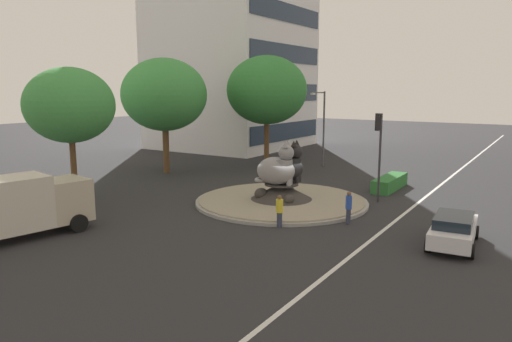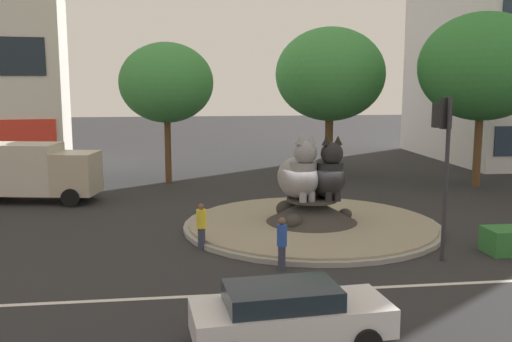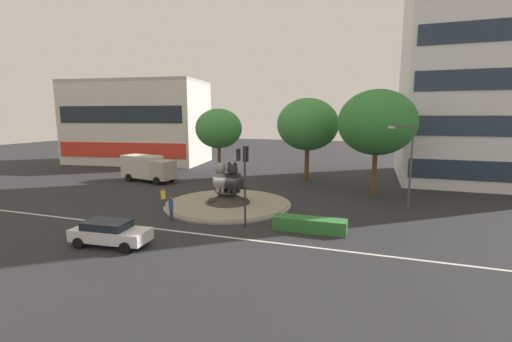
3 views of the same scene
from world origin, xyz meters
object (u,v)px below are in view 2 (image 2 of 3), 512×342
at_px(cat_statue_grey, 299,175).
at_px(pedestrian_yellow_shirt, 201,225).
at_px(broadleaf_tree_behind_island, 482,67).
at_px(cat_statue_black, 327,175).
at_px(third_tree_left, 330,74).
at_px(pedestrian_blue_shirt, 282,242).
at_px(delivery_box_truck, 29,170).
at_px(traffic_light_mast, 444,143).
at_px(sedan_on_far_lane, 289,313).
at_px(second_tree_near_tower, 166,83).

height_order(cat_statue_grey, pedestrian_yellow_shirt, cat_statue_grey).
bearing_deg(broadleaf_tree_behind_island, cat_statue_black, -143.37).
relative_size(third_tree_left, pedestrian_blue_shirt, 5.44).
relative_size(pedestrian_blue_shirt, delivery_box_truck, 0.25).
relative_size(third_tree_left, delivery_box_truck, 1.37).
bearing_deg(traffic_light_mast, cat_statue_black, 26.64).
height_order(cat_statue_black, pedestrian_yellow_shirt, cat_statue_black).
bearing_deg(third_tree_left, pedestrian_yellow_shirt, -119.09).
distance_m(cat_statue_grey, cat_statue_black, 1.17).
height_order(pedestrian_yellow_shirt, delivery_box_truck, delivery_box_truck).
bearing_deg(third_tree_left, sedan_on_far_lane, -106.73).
bearing_deg(sedan_on_far_lane, broadleaf_tree_behind_island, 47.13).
relative_size(cat_statue_black, sedan_on_far_lane, 0.58).
bearing_deg(broadleaf_tree_behind_island, third_tree_left, 144.05).
height_order(cat_statue_grey, pedestrian_blue_shirt, cat_statue_grey).
relative_size(cat_statue_grey, delivery_box_truck, 0.42).
height_order(traffic_light_mast, broadleaf_tree_behind_island, broadleaf_tree_behind_island).
bearing_deg(pedestrian_yellow_shirt, broadleaf_tree_behind_island, -104.46).
bearing_deg(delivery_box_truck, second_tree_near_tower, 45.62).
height_order(broadleaf_tree_behind_island, sedan_on_far_lane, broadleaf_tree_behind_island).
bearing_deg(sedan_on_far_lane, cat_statue_black, 66.29).
xyz_separation_m(second_tree_near_tower, sedan_on_far_lane, (3.14, -22.39, -5.20)).
bearing_deg(sedan_on_far_lane, delivery_box_truck, 114.80).
xyz_separation_m(pedestrian_blue_shirt, sedan_on_far_lane, (-0.78, -5.31, -0.16)).
distance_m(traffic_light_mast, pedestrian_yellow_shirt, 8.91).
bearing_deg(pedestrian_yellow_shirt, cat_statue_black, -112.78).
relative_size(cat_statue_black, broadleaf_tree_behind_island, 0.27).
distance_m(cat_statue_grey, delivery_box_truck, 14.33).
bearing_deg(third_tree_left, broadleaf_tree_behind_island, -35.95).
bearing_deg(second_tree_near_tower, traffic_light_mast, -60.62).
distance_m(cat_statue_black, delivery_box_truck, 15.36).
distance_m(cat_statue_grey, pedestrian_yellow_shirt, 4.99).
distance_m(traffic_light_mast, delivery_box_truck, 20.36).
distance_m(traffic_light_mast, third_tree_left, 18.68).
bearing_deg(traffic_light_mast, sedan_on_far_lane, 129.66).
height_order(second_tree_near_tower, sedan_on_far_lane, second_tree_near_tower).
bearing_deg(cat_statue_black, pedestrian_blue_shirt, -34.98).
xyz_separation_m(pedestrian_yellow_shirt, delivery_box_truck, (-8.31, 9.55, 0.73)).
height_order(pedestrian_blue_shirt, delivery_box_truck, delivery_box_truck).
height_order(pedestrian_yellow_shirt, sedan_on_far_lane, pedestrian_yellow_shirt).
distance_m(second_tree_near_tower, delivery_box_truck, 9.43).
bearing_deg(delivery_box_truck, cat_statue_black, -16.79).
bearing_deg(second_tree_near_tower, pedestrian_blue_shirt, -77.06).
xyz_separation_m(sedan_on_far_lane, delivery_box_truck, (-10.01, 17.61, 0.84)).
height_order(cat_statue_grey, traffic_light_mast, traffic_light_mast).
xyz_separation_m(cat_statue_grey, delivery_box_truck, (-12.44, 7.08, -0.63)).
height_order(third_tree_left, delivery_box_truck, third_tree_left).
bearing_deg(third_tree_left, delivery_box_truck, -159.29).
bearing_deg(cat_statue_grey, pedestrian_yellow_shirt, -75.22).
relative_size(second_tree_near_tower, third_tree_left, 0.88).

